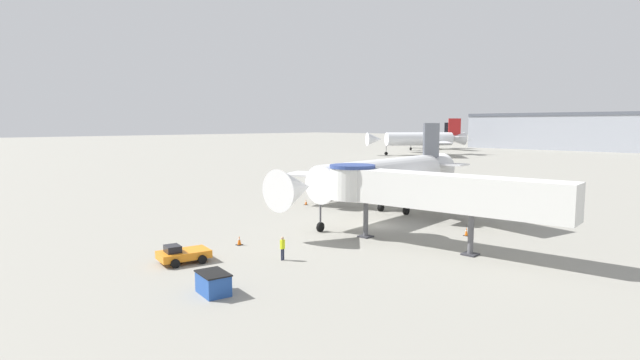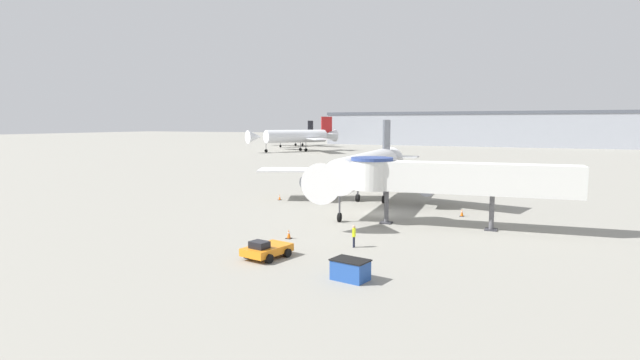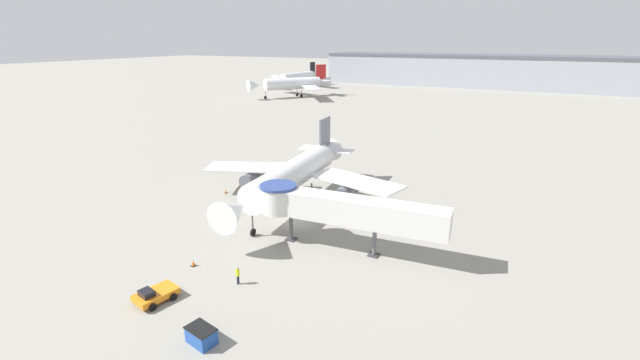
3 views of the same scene
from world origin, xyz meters
name	(u,v)px [view 3 (image 3 of 3)]	position (x,y,z in m)	size (l,w,h in m)	color
ground_plane	(295,221)	(0.00, 0.00, 0.00)	(800.00, 800.00, 0.00)	gray
main_airplane	(295,174)	(-3.01, 5.09, 4.29)	(29.82, 30.70, 10.15)	white
jet_bridge	(336,208)	(7.63, -4.27, 4.71)	(20.72, 4.83, 6.40)	silver
pushback_tug_orange	(155,294)	(-2.16, -20.40, 0.63)	(3.00, 3.94, 1.36)	orange
service_container_blue	(201,335)	(5.20, -22.72, 0.66)	(2.55, 1.96, 1.31)	#234C9E
traffic_cone_port_wing	(226,191)	(-14.30, 4.08, 0.33)	(0.42, 0.42, 0.69)	black
traffic_cone_near_nose	(193,263)	(-3.46, -14.33, 0.38)	(0.48, 0.48, 0.79)	black
traffic_cone_starboard_wing	(364,225)	(8.49, 1.98, 0.36)	(0.46, 0.46, 0.75)	black
ground_crew_marshaller	(238,274)	(2.60, -14.92, 1.02)	(0.23, 0.35, 1.76)	#1E2338
background_jet_red_tail	(294,83)	(-60.28, 101.98, 5.19)	(31.17, 30.67, 11.92)	silver
background_jet_black_tail	(299,76)	(-77.69, 135.89, 4.68)	(34.61, 32.91, 10.68)	silver
terminal_building	(484,71)	(-0.59, 175.00, 7.25)	(148.14, 27.24, 14.48)	#999EA8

